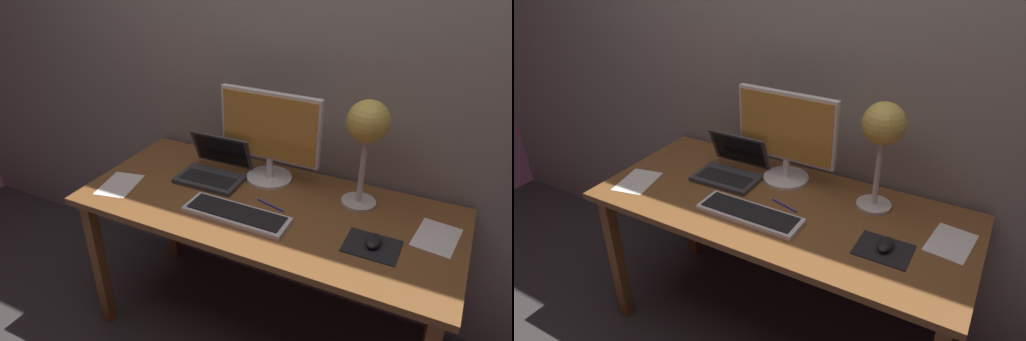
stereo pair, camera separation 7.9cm
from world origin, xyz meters
TOP-DOWN VIEW (x-y plane):
  - ground_plane at (0.00, 0.00)m, footprint 4.80×4.80m
  - back_wall at (0.00, 0.40)m, footprint 4.80×0.06m
  - desk at (0.00, 0.00)m, footprint 1.60×0.70m
  - monitor at (-0.08, 0.20)m, footprint 0.47×0.21m
  - keyboard_main at (-0.07, -0.14)m, footprint 0.44×0.14m
  - laptop at (-0.32, 0.12)m, footprint 0.30×0.26m
  - desk_lamp at (0.35, 0.18)m, footprint 0.17×0.17m
  - mousepad at (0.47, -0.09)m, footprint 0.20×0.16m
  - mouse at (0.47, -0.08)m, footprint 0.06×0.10m
  - paper_sheet_near_mouse at (-0.66, -0.15)m, footprint 0.19×0.24m
  - paper_sheet_by_keyboard at (0.68, 0.08)m, footprint 0.17×0.23m
  - pen at (0.02, -0.01)m, footprint 0.14×0.04m

SIDE VIEW (x-z plane):
  - ground_plane at x=0.00m, z-range 0.00..0.00m
  - desk at x=0.00m, z-range 0.29..1.03m
  - paper_sheet_near_mouse at x=-0.66m, z-range 0.74..0.74m
  - paper_sheet_by_keyboard at x=0.68m, z-range 0.74..0.74m
  - mousepad at x=0.47m, z-range 0.74..0.74m
  - pen at x=0.02m, z-range 0.74..0.75m
  - keyboard_main at x=-0.07m, z-range 0.74..0.76m
  - mouse at x=0.47m, z-range 0.74..0.78m
  - laptop at x=-0.32m, z-range 0.70..0.89m
  - monitor at x=-0.08m, z-range 0.76..1.18m
  - desk_lamp at x=0.35m, z-range 0.86..1.32m
  - back_wall at x=0.00m, z-range 0.00..2.60m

